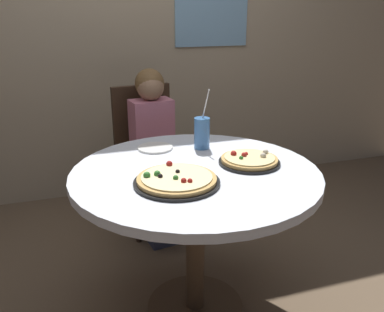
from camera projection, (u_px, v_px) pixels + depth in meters
ground_plane at (195, 307)px, 2.11m from camera, size 8.00×8.00×0.00m
wall_with_window at (126, 5)px, 3.07m from camera, size 5.20×0.14×2.90m
dining_table at (195, 192)px, 1.89m from camera, size 1.11×1.11×0.75m
chair_wooden at (147, 149)px, 2.81m from camera, size 0.45×0.45×0.95m
diner_child at (157, 164)px, 2.67m from camera, size 0.30×0.42×1.08m
pizza_veggie at (176, 180)px, 1.71m from camera, size 0.36×0.36×0.05m
pizza_cheese at (249, 160)px, 1.93m from camera, size 0.29×0.29×0.05m
soda_cup at (202, 133)px, 2.12m from camera, size 0.08×0.08×0.31m
plate_small at (155, 148)px, 2.13m from camera, size 0.18×0.18×0.01m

